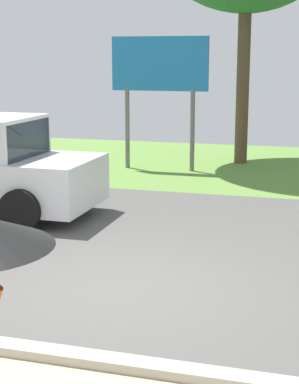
# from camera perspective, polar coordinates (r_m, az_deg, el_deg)

# --- Properties ---
(ground_plane) EXTENTS (40.00, 22.00, 0.20)m
(ground_plane) POSITION_cam_1_polar(r_m,az_deg,el_deg) (10.95, 2.07, -3.74)
(ground_plane) COLOR #565451
(roadside_billboard) EXTENTS (2.60, 0.12, 3.50)m
(roadside_billboard) POSITION_cam_1_polar(r_m,az_deg,el_deg) (16.56, 0.93, 10.82)
(roadside_billboard) COLOR slate
(roadside_billboard) RESTS_ON ground_plane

